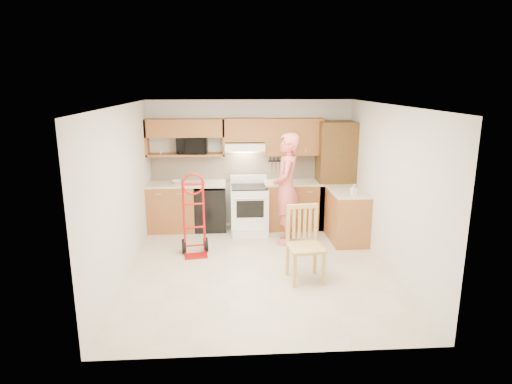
{
  "coord_description": "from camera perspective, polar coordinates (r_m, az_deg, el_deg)",
  "views": [
    {
      "loc": [
        -0.45,
        -6.35,
        2.81
      ],
      "look_at": [
        0.0,
        0.5,
        1.1
      ],
      "focal_mm": 30.78,
      "sensor_mm": 36.0,
      "label": 1
    }
  ],
  "objects": [
    {
      "name": "ceiling",
      "position": [
        6.38,
        0.3,
        11.28
      ],
      "size": [
        4.0,
        4.5,
        0.02
      ],
      "primitive_type": "cube",
      "color": "white",
      "rests_on": "ground"
    },
    {
      "name": "cab_return_right",
      "position": [
        8.16,
        11.72,
        -3.14
      ],
      "size": [
        0.6,
        1.0,
        0.9
      ],
      "primitive_type": "cube",
      "color": "#A46437",
      "rests_on": "ground"
    },
    {
      "name": "wall_front",
      "position": [
        4.41,
        2.36,
        -6.79
      ],
      "size": [
        4.0,
        0.02,
        2.5
      ],
      "primitive_type": "cube",
      "color": "silver",
      "rests_on": "ground"
    },
    {
      "name": "countertop_right",
      "position": [
        8.61,
        4.89,
        1.26
      ],
      "size": [
        1.14,
        0.63,
        0.04
      ],
      "primitive_type": "cube",
      "color": "beige",
      "rests_on": "lower_cab_right"
    },
    {
      "name": "knife_strip",
      "position": [
        8.76,
        2.87,
        3.64
      ],
      "size": [
        0.4,
        0.05,
        0.29
      ],
      "primitive_type": null,
      "color": "black",
      "rests_on": "backsplash"
    },
    {
      "name": "lower_cab_left",
      "position": [
        8.7,
        -10.88,
        -2.01
      ],
      "size": [
        0.9,
        0.6,
        0.9
      ],
      "primitive_type": "cube",
      "color": "#A46437",
      "rests_on": "ground"
    },
    {
      "name": "upper_cab_left",
      "position": [
        8.52,
        -9.22,
        8.21
      ],
      "size": [
        1.5,
        0.33,
        0.34
      ],
      "primitive_type": "cube",
      "color": "#A46437",
      "rests_on": "wall_back"
    },
    {
      "name": "wall_right",
      "position": [
        6.99,
        16.95,
        0.46
      ],
      "size": [
        0.02,
        4.5,
        2.5
      ],
      "primitive_type": "cube",
      "color": "silver",
      "rests_on": "ground"
    },
    {
      "name": "range",
      "position": [
        8.44,
        -0.86,
        -1.73
      ],
      "size": [
        0.71,
        0.94,
        1.05
      ],
      "primitive_type": null,
      "color": "white",
      "rests_on": "ground"
    },
    {
      "name": "lower_cab_right",
      "position": [
        8.73,
        4.82,
        -1.75
      ],
      "size": [
        1.14,
        0.6,
        0.9
      ],
      "primitive_type": "cube",
      "color": "#A46437",
      "rests_on": "ground"
    },
    {
      "name": "countertop_return",
      "position": [
        8.03,
        11.88,
        0.07
      ],
      "size": [
        0.63,
        1.0,
        0.04
      ],
      "primitive_type": "cube",
      "color": "beige",
      "rests_on": "cab_return_right"
    },
    {
      "name": "upper_cab_center",
      "position": [
        8.49,
        -1.52,
        8.1
      ],
      "size": [
        0.76,
        0.33,
        0.44
      ],
      "primitive_type": "cube",
      "color": "#A46437",
      "rests_on": "wall_back"
    },
    {
      "name": "microwave",
      "position": [
        8.55,
        -8.28,
        6.03
      ],
      "size": [
        0.59,
        0.41,
        0.32
      ],
      "primitive_type": "imported",
      "rotation": [
        0.0,
        0.0,
        -0.04
      ],
      "color": "black",
      "rests_on": "upper_shelf_mw"
    },
    {
      "name": "upper_cab_right",
      "position": [
        8.6,
        4.87,
        7.19
      ],
      "size": [
        1.14,
        0.33,
        0.7
      ],
      "primitive_type": "cube",
      "color": "#A46437",
      "rests_on": "wall_back"
    },
    {
      "name": "upper_shelf_mw",
      "position": [
        8.58,
        -9.09,
        4.83
      ],
      "size": [
        1.5,
        0.33,
        0.04
      ],
      "primitive_type": "cube",
      "color": "#A46437",
      "rests_on": "wall_back"
    },
    {
      "name": "backsplash",
      "position": [
        8.75,
        -0.74,
        3.38
      ],
      "size": [
        3.92,
        0.03,
        0.55
      ],
      "primitive_type": "cube",
      "color": "beige",
      "rests_on": "wall_back"
    },
    {
      "name": "soap_bottle",
      "position": [
        7.69,
        12.58,
        0.3
      ],
      "size": [
        0.1,
        0.1,
        0.19
      ],
      "primitive_type": "imported",
      "rotation": [
        0.0,
        0.0,
        0.19
      ],
      "color": "white",
      "rests_on": "countertop_return"
    },
    {
      "name": "countertop_left",
      "position": [
        8.56,
        -9.03,
        1.04
      ],
      "size": [
        1.5,
        0.63,
        0.04
      ],
      "primitive_type": "cube",
      "color": "beige",
      "rests_on": "lower_cab_left"
    },
    {
      "name": "range_hood",
      "position": [
        8.46,
        -1.49,
        5.96
      ],
      "size": [
        0.76,
        0.46,
        0.14
      ],
      "primitive_type": "cube",
      "color": "white",
      "rests_on": "wall_back"
    },
    {
      "name": "wall_left",
      "position": [
        6.73,
        -17.05,
        -0.06
      ],
      "size": [
        0.02,
        4.5,
        2.5
      ],
      "primitive_type": "cube",
      "color": "silver",
      "rests_on": "ground"
    },
    {
      "name": "bowl",
      "position": [
        8.56,
        -10.23,
        1.32
      ],
      "size": [
        0.22,
        0.22,
        0.05
      ],
      "primitive_type": "imported",
      "rotation": [
        0.0,
        0.0,
        0.09
      ],
      "color": "white",
      "rests_on": "countertop_left"
    },
    {
      "name": "pantry_tall",
      "position": [
        8.75,
        10.23,
        2.15
      ],
      "size": [
        0.7,
        0.6,
        2.1
      ],
      "primitive_type": "cube",
      "color": "brown",
      "rests_on": "ground"
    },
    {
      "name": "hand_truck",
      "position": [
        7.33,
        -8.02,
        -3.47
      ],
      "size": [
        0.56,
        0.52,
        1.26
      ],
      "primitive_type": null,
      "rotation": [
        0.0,
        0.0,
        0.15
      ],
      "color": "#B00F0C",
      "rests_on": "ground"
    },
    {
      "name": "wall_back",
      "position": [
        8.77,
        -0.75,
        3.73
      ],
      "size": [
        4.0,
        0.02,
        2.5
      ],
      "primitive_type": "cube",
      "color": "silver",
      "rests_on": "ground"
    },
    {
      "name": "dishwasher",
      "position": [
        8.65,
        -5.93,
        -2.1
      ],
      "size": [
        0.6,
        0.6,
        0.85
      ],
      "primitive_type": "cube",
      "color": "black",
      "rests_on": "ground"
    },
    {
      "name": "person",
      "position": [
        7.77,
        3.97,
        0.38
      ],
      "size": [
        0.59,
        0.79,
        1.98
      ],
      "primitive_type": "imported",
      "rotation": [
        0.0,
        0.0,
        -1.75
      ],
      "color": "#D85D5A",
      "rests_on": "ground"
    },
    {
      "name": "floor",
      "position": [
        6.97,
        0.27,
        -9.9
      ],
      "size": [
        4.0,
        4.5,
        0.02
      ],
      "primitive_type": "cube",
      "color": "beige",
      "rests_on": "ground"
    },
    {
      "name": "dining_chair",
      "position": [
        6.4,
        6.48,
        -6.83
      ],
      "size": [
        0.55,
        0.59,
        1.1
      ],
      "primitive_type": null,
      "rotation": [
        0.0,
        0.0,
        0.11
      ],
      "color": "tan",
      "rests_on": "ground"
    }
  ]
}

